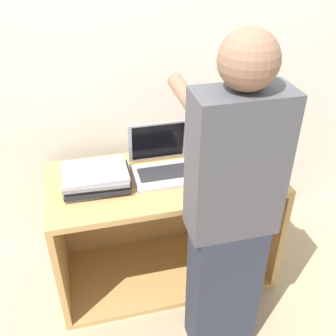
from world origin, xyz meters
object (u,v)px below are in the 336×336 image
laptop_open (162,164)px  laptop_stack_left (96,178)px  laptop_stack_right (227,157)px  person (230,219)px

laptop_open → laptop_stack_left: 0.39m
laptop_open → laptop_stack_right: bearing=-7.2°
laptop_stack_left → laptop_stack_right: bearing=0.1°
laptop_stack_left → person: (0.57, -0.55, 0.05)m
laptop_stack_left → person: person is taller
laptop_open → person: size_ratio=0.20×
laptop_stack_left → person: size_ratio=0.22×
laptop_open → laptop_stack_right: laptop_open is taller
person → laptop_stack_left: bearing=136.1°
laptop_stack_right → person: 0.59m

